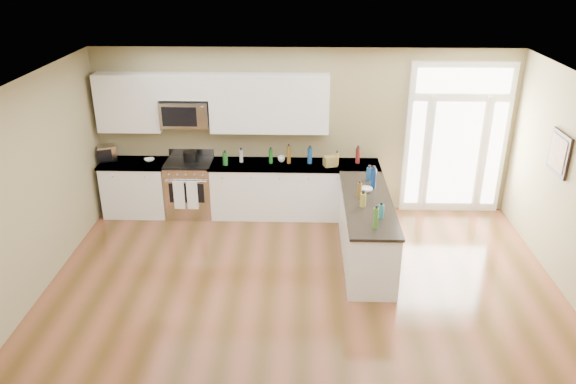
{
  "coord_description": "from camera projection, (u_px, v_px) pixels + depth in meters",
  "views": [
    {
      "loc": [
        -0.01,
        -5.07,
        4.29
      ],
      "look_at": [
        -0.21,
        2.0,
        1.17
      ],
      "focal_mm": 35.0,
      "sensor_mm": 36.0,
      "label": 1
    }
  ],
  "objects": [
    {
      "name": "microwave",
      "position": [
        185.0,
        113.0,
        9.19
      ],
      "size": [
        0.78,
        0.41,
        0.42
      ],
      "color": "silver",
      "rests_on": "room_shell"
    },
    {
      "name": "entry_door",
      "position": [
        456.0,
        139.0,
        9.39
      ],
      "size": [
        1.7,
        0.1,
        2.6
      ],
      "color": "white",
      "rests_on": "ground"
    },
    {
      "name": "toaster_oven",
      "position": [
        107.0,
        153.0,
        9.48
      ],
      "size": [
        0.37,
        0.33,
        0.26
      ],
      "primitive_type": "cube",
      "rotation": [
        0.0,
        0.0,
        0.37
      ],
      "color": "silver",
      "rests_on": "back_cabinet_left"
    },
    {
      "name": "cardboard_box",
      "position": [
        330.0,
        161.0,
        9.24
      ],
      "size": [
        0.24,
        0.21,
        0.17
      ],
      "primitive_type": "cube",
      "rotation": [
        0.0,
        0.0,
        0.34
      ],
      "color": "olive",
      "rests_on": "back_cabinet_right"
    },
    {
      "name": "stockpot",
      "position": [
        190.0,
        156.0,
        9.43
      ],
      "size": [
        0.32,
        0.32,
        0.18
      ],
      "primitive_type": "cylinder",
      "rotation": [
        0.0,
        0.0,
        0.42
      ],
      "color": "black",
      "rests_on": "kitchen_range"
    },
    {
      "name": "upper_cabinet_left",
      "position": [
        129.0,
        103.0,
        9.18
      ],
      "size": [
        1.04,
        0.33,
        0.95
      ],
      "primitive_type": "cube",
      "color": "white",
      "rests_on": "room_shell"
    },
    {
      "name": "room_shell",
      "position": [
        303.0,
        223.0,
        5.68
      ],
      "size": [
        8.0,
        8.0,
        8.0
      ],
      "color": "#93875D",
      "rests_on": "ground"
    },
    {
      "name": "cup_counter",
      "position": [
        281.0,
        159.0,
        9.44
      ],
      "size": [
        0.15,
        0.15,
        0.1
      ],
      "primitive_type": "imported",
      "rotation": [
        0.0,
        0.0,
        -0.25
      ],
      "color": "white",
      "rests_on": "back_cabinet_right"
    },
    {
      "name": "ground",
      "position": [
        302.0,
        357.0,
        6.37
      ],
      "size": [
        8.0,
        8.0,
        0.0
      ],
      "primitive_type": "plane",
      "color": "#523717"
    },
    {
      "name": "back_cabinet_left",
      "position": [
        137.0,
        189.0,
        9.65
      ],
      "size": [
        1.1,
        0.66,
        0.94
      ],
      "color": "white",
      "rests_on": "ground"
    },
    {
      "name": "bowl_left",
      "position": [
        149.0,
        160.0,
        9.47
      ],
      "size": [
        0.22,
        0.22,
        0.04
      ],
      "primitive_type": "imported",
      "rotation": [
        0.0,
        0.0,
        0.42
      ],
      "color": "white",
      "rests_on": "back_cabinet_left"
    },
    {
      "name": "kitchen_range",
      "position": [
        190.0,
        188.0,
        9.6
      ],
      "size": [
        0.78,
        0.69,
        1.08
      ],
      "color": "silver",
      "rests_on": "ground"
    },
    {
      "name": "upper_cabinet_right",
      "position": [
        269.0,
        104.0,
        9.12
      ],
      "size": [
        1.94,
        0.33,
        0.95
      ],
      "primitive_type": "cube",
      "color": "white",
      "rests_on": "room_shell"
    },
    {
      "name": "peninsula_cabinet",
      "position": [
        366.0,
        232.0,
        8.22
      ],
      "size": [
        0.69,
        2.32,
        0.94
      ],
      "color": "white",
      "rests_on": "ground"
    },
    {
      "name": "bowl_peninsula",
      "position": [
        367.0,
        190.0,
        8.31
      ],
      "size": [
        0.18,
        0.18,
        0.06
      ],
      "primitive_type": "imported",
      "rotation": [
        0.0,
        0.0,
        0.02
      ],
      "color": "white",
      "rests_on": "peninsula_cabinet"
    },
    {
      "name": "counter_bottles",
      "position": [
        327.0,
        173.0,
        8.67
      ],
      "size": [
        2.43,
        2.42,
        0.32
      ],
      "color": "#19591E",
      "rests_on": "back_cabinet_right"
    },
    {
      "name": "wall_art_near",
      "position": [
        559.0,
        153.0,
        7.61
      ],
      "size": [
        0.05,
        0.58,
        0.58
      ],
      "color": "black",
      "rests_on": "room_shell"
    },
    {
      "name": "upper_cabinet_short",
      "position": [
        184.0,
        86.0,
        9.04
      ],
      "size": [
        0.82,
        0.33,
        0.4
      ],
      "primitive_type": "cube",
      "color": "white",
      "rests_on": "room_shell"
    },
    {
      "name": "back_cabinet_right",
      "position": [
        294.0,
        191.0,
        9.58
      ],
      "size": [
        2.85,
        0.66,
        0.94
      ],
      "color": "white",
      "rests_on": "ground"
    }
  ]
}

